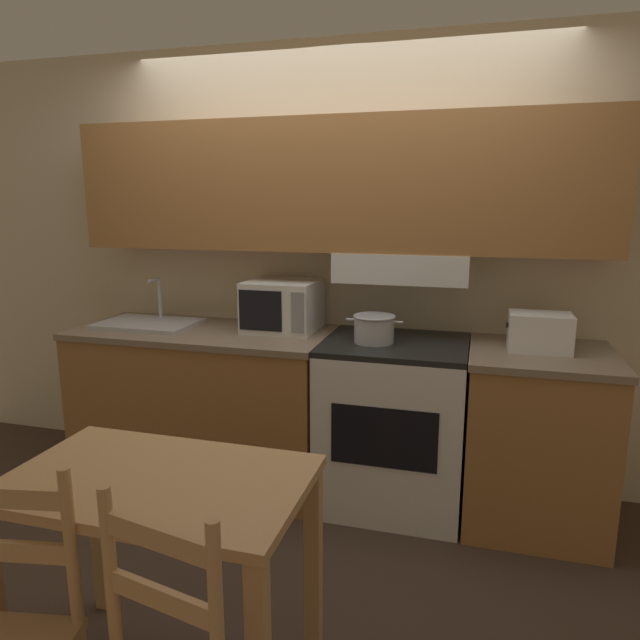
% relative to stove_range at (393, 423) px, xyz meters
% --- Properties ---
extents(ground_plane, '(16.00, 16.00, 0.00)m').
position_rel_stove_range_xyz_m(ground_plane, '(-0.40, 0.33, -0.46)').
color(ground_plane, '#3D2D23').
extents(wall_back, '(5.36, 0.38, 2.55)m').
position_rel_stove_range_xyz_m(wall_back, '(-0.39, 0.26, 1.04)').
color(wall_back, beige).
rests_on(wall_back, ground_plane).
extents(lower_counter_main, '(1.50, 0.69, 0.92)m').
position_rel_stove_range_xyz_m(lower_counter_main, '(-1.14, -0.00, 0.00)').
color(lower_counter_main, '#A36B38').
rests_on(lower_counter_main, ground_plane).
extents(lower_counter_right_stub, '(0.71, 0.69, 0.92)m').
position_rel_stove_range_xyz_m(lower_counter_right_stub, '(0.74, -0.00, 0.00)').
color(lower_counter_right_stub, '#A36B38').
rests_on(lower_counter_right_stub, ground_plane).
extents(stove_range, '(0.76, 0.67, 0.92)m').
position_rel_stove_range_xyz_m(stove_range, '(0.00, 0.00, 0.00)').
color(stove_range, white).
rests_on(stove_range, ground_plane).
extents(cooking_pot, '(0.30, 0.22, 0.15)m').
position_rel_stove_range_xyz_m(cooking_pot, '(-0.11, -0.04, 0.54)').
color(cooking_pot, '#B7BABF').
rests_on(cooking_pot, stove_range).
extents(microwave, '(0.40, 0.38, 0.29)m').
position_rel_stove_range_xyz_m(microwave, '(-0.68, 0.11, 0.60)').
color(microwave, white).
rests_on(microwave, lower_counter_main).
extents(toaster, '(0.31, 0.21, 0.19)m').
position_rel_stove_range_xyz_m(toaster, '(0.72, 0.01, 0.56)').
color(toaster, white).
rests_on(toaster, lower_counter_right_stub).
extents(sink_basin, '(0.57, 0.39, 0.27)m').
position_rel_stove_range_xyz_m(sink_basin, '(-1.49, -0.00, 0.48)').
color(sink_basin, '#B7BABF').
rests_on(sink_basin, lower_counter_main).
extents(dining_table, '(0.98, 0.61, 0.78)m').
position_rel_stove_range_xyz_m(dining_table, '(-0.57, -1.45, 0.18)').
color(dining_table, tan).
rests_on(dining_table, ground_plane).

